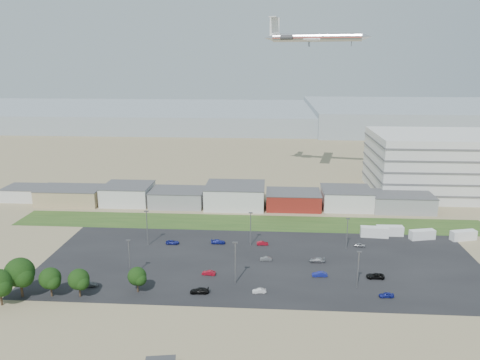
# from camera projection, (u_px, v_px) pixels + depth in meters

# --- Properties ---
(ground) EXTENTS (700.00, 700.00, 0.00)m
(ground) POSITION_uv_depth(u_px,v_px,m) (237.00, 297.00, 110.11)
(ground) COLOR #7E7050
(ground) RESTS_ON ground
(parking_lot) EXTENTS (120.00, 50.00, 0.01)m
(parking_lot) POSITION_uv_depth(u_px,v_px,m) (261.00, 262.00, 129.11)
(parking_lot) COLOR black
(parking_lot) RESTS_ON ground
(grass_strip) EXTENTS (160.00, 16.00, 0.02)m
(grass_strip) POSITION_uv_depth(u_px,v_px,m) (248.00, 223.00, 160.35)
(grass_strip) COLOR #294A1B
(grass_strip) RESTS_ON ground
(hills_backdrop) EXTENTS (700.00, 200.00, 9.00)m
(hills_backdrop) POSITION_uv_depth(u_px,v_px,m) (309.00, 118.00, 410.71)
(hills_backdrop) COLOR gray
(hills_backdrop) RESTS_ON ground
(building_row) EXTENTS (170.00, 20.00, 8.00)m
(building_row) POSITION_uv_depth(u_px,v_px,m) (207.00, 195.00, 178.82)
(building_row) COLOR silver
(building_row) RESTS_ON ground
(parking_garage) EXTENTS (80.00, 40.00, 25.00)m
(parking_garage) POSITION_uv_depth(u_px,v_px,m) (471.00, 164.00, 192.90)
(parking_garage) COLOR silver
(parking_garage) RESTS_ON ground
(box_trailer_a) EXTENTS (8.71, 3.32, 3.20)m
(box_trailer_a) POSITION_uv_depth(u_px,v_px,m) (374.00, 232.00, 147.30)
(box_trailer_a) COLOR silver
(box_trailer_a) RESTS_ON ground
(box_trailer_b) EXTENTS (8.28, 2.71, 3.09)m
(box_trailer_b) POSITION_uv_depth(u_px,v_px,m) (390.00, 231.00, 148.57)
(box_trailer_b) COLOR silver
(box_trailer_b) RESTS_ON ground
(box_trailer_c) EXTENTS (8.21, 4.23, 2.94)m
(box_trailer_c) POSITION_uv_depth(u_px,v_px,m) (422.00, 235.00, 145.43)
(box_trailer_c) COLOR silver
(box_trailer_c) RESTS_ON ground
(box_trailer_d) EXTENTS (8.37, 4.50, 3.00)m
(box_trailer_d) POSITION_uv_depth(u_px,v_px,m) (463.00, 235.00, 144.76)
(box_trailer_d) COLOR silver
(box_trailer_d) RESTS_ON ground
(tree_left) EXTENTS (7.31, 7.31, 10.96)m
(tree_left) POSITION_uv_depth(u_px,v_px,m) (20.00, 275.00, 109.02)
(tree_left) COLOR black
(tree_left) RESTS_ON ground
(tree_mid) EXTENTS (5.42, 5.42, 8.12)m
(tree_mid) POSITION_uv_depth(u_px,v_px,m) (50.00, 280.00, 109.53)
(tree_mid) COLOR black
(tree_mid) RESTS_ON ground
(tree_right) EXTENTS (5.27, 5.27, 7.91)m
(tree_right) POSITION_uv_depth(u_px,v_px,m) (79.00, 281.00, 109.34)
(tree_right) COLOR black
(tree_right) RESTS_ON ground
(tree_near) EXTENTS (4.77, 4.77, 7.16)m
(tree_near) POSITION_uv_depth(u_px,v_px,m) (137.00, 278.00, 111.79)
(tree_near) COLOR black
(tree_near) RESTS_ON ground
(lightpole_front_l) EXTENTS (1.19, 0.50, 10.15)m
(lightpole_front_l) POSITION_uv_depth(u_px,v_px,m) (129.00, 259.00, 119.10)
(lightpole_front_l) COLOR slate
(lightpole_front_l) RESTS_ON ground
(lightpole_front_m) EXTENTS (1.29, 0.54, 11.00)m
(lightpole_front_m) POSITION_uv_depth(u_px,v_px,m) (235.00, 263.00, 115.60)
(lightpole_front_m) COLOR slate
(lightpole_front_m) RESTS_ON ground
(lightpole_front_r) EXTENTS (1.12, 0.47, 9.49)m
(lightpole_front_r) POSITION_uv_depth(u_px,v_px,m) (358.00, 270.00, 113.63)
(lightpole_front_r) COLOR slate
(lightpole_front_r) RESTS_ON ground
(lightpole_back_l) EXTENTS (1.28, 0.53, 10.88)m
(lightpole_back_l) POSITION_uv_depth(u_px,v_px,m) (147.00, 228.00, 139.54)
(lightpole_back_l) COLOR slate
(lightpole_back_l) RESTS_ON ground
(lightpole_back_m) EXTENTS (1.22, 0.51, 10.41)m
(lightpole_back_m) POSITION_uv_depth(u_px,v_px,m) (251.00, 229.00, 139.54)
(lightpole_back_m) COLOR slate
(lightpole_back_m) RESTS_ON ground
(lightpole_back_r) EXTENTS (1.12, 0.47, 9.52)m
(lightpole_back_r) POSITION_uv_depth(u_px,v_px,m) (347.00, 234.00, 137.04)
(lightpole_back_r) COLOR slate
(lightpole_back_r) RESTS_ON ground
(airliner) EXTENTS (51.04, 39.43, 13.58)m
(airliner) POSITION_uv_depth(u_px,v_px,m) (317.00, 37.00, 199.34)
(airliner) COLOR silver
(parked_car_0) EXTENTS (4.60, 2.13, 1.28)m
(parked_car_0) POSITION_uv_depth(u_px,v_px,m) (375.00, 276.00, 119.46)
(parked_car_0) COLOR black
(parked_car_0) RESTS_ON ground
(parked_car_1) EXTENTS (3.97, 1.58, 1.28)m
(parked_car_1) POSITION_uv_depth(u_px,v_px,m) (320.00, 274.00, 120.43)
(parked_car_1) COLOR navy
(parked_car_1) RESTS_ON ground
(parked_car_2) EXTENTS (3.56, 1.60, 1.19)m
(parked_car_2) POSITION_uv_depth(u_px,v_px,m) (386.00, 295.00, 109.92)
(parked_car_2) COLOR navy
(parked_car_2) RESTS_ON ground
(parked_car_3) EXTENTS (4.61, 2.06, 1.31)m
(parked_car_3) POSITION_uv_depth(u_px,v_px,m) (199.00, 291.00, 111.81)
(parked_car_3) COLOR black
(parked_car_3) RESTS_ON ground
(parked_car_4) EXTENTS (3.68, 1.58, 1.18)m
(parked_car_4) POSITION_uv_depth(u_px,v_px,m) (209.00, 273.00, 121.32)
(parked_car_4) COLOR maroon
(parked_car_4) RESTS_ON ground
(parked_car_6) EXTENTS (4.38, 1.88, 1.26)m
(parked_car_6) POSITION_uv_depth(u_px,v_px,m) (218.00, 242.00, 141.99)
(parked_car_6) COLOR navy
(parked_car_6) RESTS_ON ground
(parked_car_7) EXTENTS (3.38, 1.35, 1.09)m
(parked_car_7) POSITION_uv_depth(u_px,v_px,m) (266.00, 259.00, 130.09)
(parked_car_7) COLOR #595B5E
(parked_car_7) RESTS_ON ground
(parked_car_8) EXTENTS (3.39, 1.74, 1.11)m
(parked_car_8) POSITION_uv_depth(u_px,v_px,m) (360.00, 245.00, 139.60)
(parked_car_8) COLOR #A5A5AA
(parked_car_8) RESTS_ON ground
(parked_car_9) EXTENTS (4.08, 1.98, 1.12)m
(parked_car_9) POSITION_uv_depth(u_px,v_px,m) (173.00, 242.00, 141.70)
(parked_car_9) COLOR navy
(parked_car_9) RESTS_ON ground
(parked_car_10) EXTENTS (4.70, 2.43, 1.30)m
(parked_car_10) POSITION_uv_depth(u_px,v_px,m) (89.00, 284.00, 115.08)
(parked_car_10) COLOR #595B5E
(parked_car_10) RESTS_ON ground
(parked_car_11) EXTENTS (3.52, 1.34, 1.15)m
(parked_car_11) POSITION_uv_depth(u_px,v_px,m) (262.00, 243.00, 140.89)
(parked_car_11) COLOR maroon
(parked_car_11) RESTS_ON ground
(parked_car_12) EXTENTS (4.45, 1.88, 1.28)m
(parked_car_12) POSITION_uv_depth(u_px,v_px,m) (317.00, 260.00, 129.01)
(parked_car_12) COLOR #A5A5AA
(parked_car_12) RESTS_ON ground
(parked_car_13) EXTENTS (3.44, 1.58, 1.09)m
(parked_car_13) POSITION_uv_depth(u_px,v_px,m) (259.00, 291.00, 111.96)
(parked_car_13) COLOR silver
(parked_car_13) RESTS_ON ground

